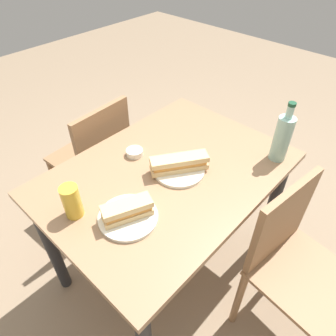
# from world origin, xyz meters

# --- Properties ---
(ground_plane) EXTENTS (8.00, 8.00, 0.00)m
(ground_plane) POSITION_xyz_m (0.00, 0.00, 0.00)
(ground_plane) COLOR #8C755B
(dining_table) EXTENTS (1.13, 0.81, 0.76)m
(dining_table) POSITION_xyz_m (0.00, 0.00, 0.64)
(dining_table) COLOR #997251
(dining_table) RESTS_ON ground
(chair_far) EXTENTS (0.43, 0.43, 0.88)m
(chair_far) POSITION_xyz_m (0.01, 0.60, 0.51)
(chair_far) COLOR #936B47
(chair_far) RESTS_ON ground
(chair_near) EXTENTS (0.45, 0.45, 0.88)m
(chair_near) POSITION_xyz_m (0.15, -0.60, 0.51)
(chair_near) COLOR #936B47
(chair_near) RESTS_ON ground
(plate_near) EXTENTS (0.23, 0.23, 0.01)m
(plate_near) POSITION_xyz_m (0.03, -0.04, 0.77)
(plate_near) COLOR silver
(plate_near) RESTS_ON dining_table
(baguette_sandwich_near) EXTENTS (0.25, 0.20, 0.07)m
(baguette_sandwich_near) POSITION_xyz_m (0.03, -0.04, 0.81)
(baguette_sandwich_near) COLOR #DBB77A
(baguette_sandwich_near) RESTS_ON plate_near
(knife_near) EXTENTS (0.14, 0.13, 0.01)m
(knife_near) POSITION_xyz_m (0.06, 0.01, 0.78)
(knife_near) COLOR silver
(knife_near) RESTS_ON plate_near
(plate_far) EXTENTS (0.23, 0.23, 0.01)m
(plate_far) POSITION_xyz_m (-0.31, -0.07, 0.77)
(plate_far) COLOR silver
(plate_far) RESTS_ON dining_table
(baguette_sandwich_far) EXTENTS (0.21, 0.14, 0.07)m
(baguette_sandwich_far) POSITION_xyz_m (-0.31, -0.07, 0.81)
(baguette_sandwich_far) COLOR #DBB77A
(baguette_sandwich_far) RESTS_ON plate_far
(knife_far) EXTENTS (0.14, 0.12, 0.01)m
(knife_far) POSITION_xyz_m (-0.30, -0.02, 0.78)
(knife_far) COLOR silver
(knife_far) RESTS_ON plate_far
(water_bottle) EXTENTS (0.08, 0.08, 0.30)m
(water_bottle) POSITION_xyz_m (0.43, -0.32, 0.88)
(water_bottle) COLOR #99C6B7
(water_bottle) RESTS_ON dining_table
(beer_glass) EXTENTS (0.07, 0.07, 0.14)m
(beer_glass) POSITION_xyz_m (-0.43, 0.10, 0.84)
(beer_glass) COLOR gold
(beer_glass) RESTS_ON dining_table
(olive_bowl) EXTENTS (0.08, 0.08, 0.03)m
(olive_bowl) POSITION_xyz_m (-0.02, 0.20, 0.78)
(olive_bowl) COLOR silver
(olive_bowl) RESTS_ON dining_table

